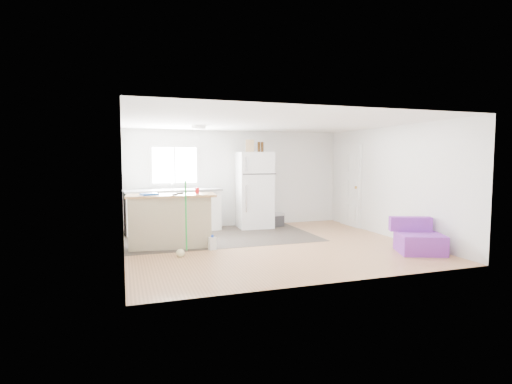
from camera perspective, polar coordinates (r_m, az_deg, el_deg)
room at (r=7.75m, az=2.25°, el=1.05°), size 5.51×5.01×2.41m
vinyl_zone at (r=8.89m, az=-5.07°, el=-6.27°), size 4.05×2.50×0.00m
window at (r=9.80m, az=-11.54°, el=3.79°), size 1.18×0.06×0.98m
interior_door at (r=10.37m, az=13.35°, el=0.85°), size 0.11×0.92×2.10m
ceiling_fixture at (r=8.60m, az=-8.22°, el=9.11°), size 0.30×0.30×0.07m
kitchen_cabinets at (r=9.53m, az=-11.74°, el=-2.54°), size 2.28×0.89×1.28m
peninsula at (r=7.85m, az=-12.13°, el=-4.01°), size 1.72×0.79×1.02m
refrigerator at (r=9.86m, az=-0.23°, el=0.29°), size 0.86×0.82×1.86m
cooler at (r=10.06m, az=2.64°, el=-3.98°), size 0.48×0.37×0.34m
purple_seat at (r=7.87m, az=22.18°, el=-6.38°), size 0.97×0.96×0.62m
cleaner_jug at (r=7.56m, az=-6.25°, el=-7.29°), size 0.14×0.11×0.28m
mop at (r=7.14m, az=-10.54°, el=-7.20°), size 0.24×0.37×1.34m
red_cup at (r=7.87m, az=-8.40°, el=0.21°), size 0.11×0.11×0.12m
blue_tray at (r=7.72m, az=-15.00°, el=-0.29°), size 0.35×0.30×0.04m
tool_a at (r=7.88m, az=-10.81°, el=-0.14°), size 0.15×0.08×0.03m
tool_b at (r=7.65m, az=-11.51°, el=-0.31°), size 0.11×0.07×0.03m
cardboard_box at (r=9.72m, az=-0.89°, el=6.60°), size 0.22×0.14×0.30m
bottle_left at (r=9.77m, az=0.42°, el=6.44°), size 0.09×0.09×0.25m
bottle_right at (r=9.84m, az=0.89°, el=6.43°), size 0.09×0.09×0.25m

